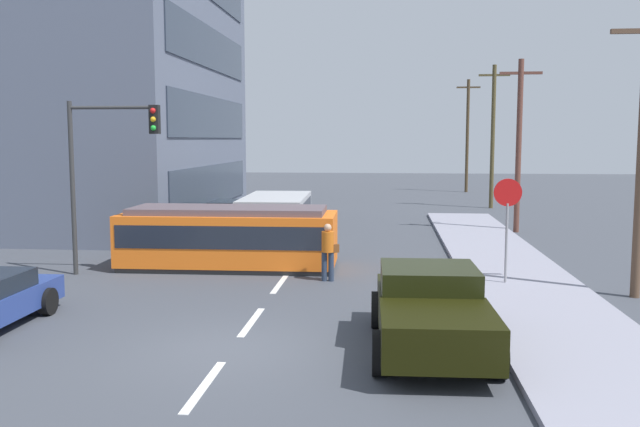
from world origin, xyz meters
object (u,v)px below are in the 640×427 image
streetcar_tram (229,236)px  city_bus (276,214)px  stop_sign (507,209)px  utility_pole_distant (467,134)px  pedestrian_crossing (328,249)px  utility_pole_far (493,134)px  pickup_truck_parked (431,310)px  parked_sedan_far (221,212)px  traffic_light_mast (106,154)px  parked_sedan_mid (175,231)px  utility_pole_mid (519,143)px

streetcar_tram → city_bus: streetcar_tram is taller
stop_sign → utility_pole_distant: (2.86, 34.64, 2.31)m
pedestrian_crossing → utility_pole_far: (7.87, 21.84, 3.45)m
pickup_truck_parked → parked_sedan_far: bearing=115.2°
stop_sign → traffic_light_mast: traffic_light_mast is taller
streetcar_tram → utility_pole_far: (11.19, 20.09, 3.38)m
pickup_truck_parked → parked_sedan_far: pickup_truck_parked is taller
parked_sedan_mid → stop_sign: 12.95m
parked_sedan_mid → stop_sign: size_ratio=1.42×
city_bus → parked_sedan_mid: 4.32m
pickup_truck_parked → parked_sedan_far: size_ratio=1.19×
parked_sedan_mid → parked_sedan_far: 6.57m
parked_sedan_mid → pedestrian_crossing: bearing=-41.9°
streetcar_tram → utility_pole_mid: size_ratio=0.91×
parked_sedan_far → utility_pole_mid: 13.99m
pickup_truck_parked → stop_sign: bearing=67.5°
pedestrian_crossing → traffic_light_mast: traffic_light_mast is taller
stop_sign → pickup_truck_parked: bearing=-112.5°
streetcar_tram → traffic_light_mast: 4.51m
streetcar_tram → city_bus: size_ratio=1.18×
parked_sedan_mid → utility_pole_far: bearing=48.6°
utility_pole_far → parked_sedan_far: bearing=-145.7°
parked_sedan_mid → parked_sedan_far: same height
pedestrian_crossing → parked_sedan_mid: bearing=138.1°
utility_pole_distant → utility_pole_mid: bearing=-91.1°
pedestrian_crossing → stop_sign: stop_sign is taller
parked_sedan_far → stop_sign: stop_sign is taller
parked_sedan_mid → traffic_light_mast: bearing=-92.9°
city_bus → utility_pole_far: utility_pole_far is taller
parked_sedan_mid → utility_pole_mid: utility_pole_mid is taller
city_bus → parked_sedan_mid: bearing=-144.2°
parked_sedan_mid → utility_pole_distant: bearing=63.6°
city_bus → utility_pole_far: (10.74, 13.61, 3.37)m
pickup_truck_parked → traffic_light_mast: traffic_light_mast is taller
parked_sedan_far → city_bus: bearing=-50.9°
pickup_truck_parked → utility_pole_mid: utility_pole_mid is taller
parked_sedan_mid → utility_pole_far: 21.84m
pickup_truck_parked → stop_sign: stop_sign is taller
city_bus → parked_sedan_far: bearing=129.1°
pickup_truck_parked → utility_pole_distant: (5.28, 40.50, 3.71)m
traffic_light_mast → utility_pole_mid: bearing=38.1°
traffic_light_mast → utility_pole_distant: utility_pole_distant is taller
streetcar_tram → pickup_truck_parked: (5.86, -7.98, -0.21)m
pedestrian_crossing → utility_pole_far: 23.47m
streetcar_tram → city_bus: (0.45, 6.48, 0.01)m
pickup_truck_parked → utility_pole_far: utility_pole_far is taller
traffic_light_mast → pedestrian_crossing: bearing=-1.8°
utility_pole_distant → stop_sign: bearing=-94.7°
utility_pole_mid → pickup_truck_parked: bearing=-105.5°
streetcar_tram → parked_sedan_far: size_ratio=1.61×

